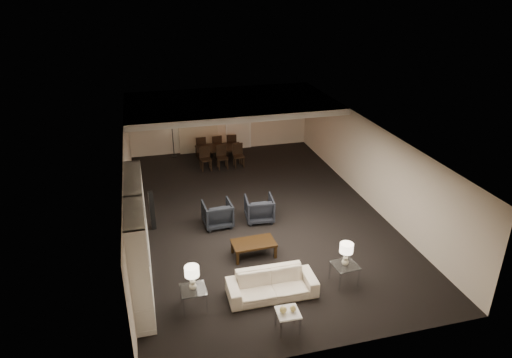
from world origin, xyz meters
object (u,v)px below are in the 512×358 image
Objects in this scene: coffee_table at (254,249)px; table_lamp_right at (346,254)px; pendant_light at (239,116)px; chair_nr at (239,156)px; chair_nl at (206,159)px; vase_blue at (140,274)px; marble_table at (288,321)px; armchair_left at (217,214)px; floor_lamp at (173,137)px; dining_table at (219,155)px; chair_fr at (231,144)px; vase_amber at (137,237)px; chair_fl at (200,147)px; sofa at (272,284)px; chair_nm at (222,157)px; side_table_right at (344,274)px; chair_fm at (216,145)px; table_lamp_left at (192,278)px; television at (139,223)px; armchair_right at (259,209)px; side_table_left at (194,299)px; floor_speaker at (152,211)px.

table_lamp_right reaches higher than coffee_table.
chair_nr is (-0.02, 0.08, -1.50)m from pendant_light.
vase_blue is at bearing -111.69° from chair_nl.
table_lamp_right reaches higher than marble_table.
floor_lamp is at bearing -85.86° from armchair_left.
chair_fr is (0.60, 0.65, 0.14)m from dining_table.
marble_table is at bearing -86.10° from dining_table.
chair_fl is at bearing 73.67° from vase_amber.
sofa is 2.84m from vase_blue.
marble_table is (0.60, -4.40, -0.14)m from armchair_left.
chair_nl and chair_nm have the same top height.
chair_fm is at bearing 99.28° from side_table_right.
vase_amber is at bearing 90.00° from vase_blue.
sofa is at bearing 0.00° from table_lamp_left.
television is at bearing -118.16° from chair_nl.
marble_table is 3.02m from vase_blue.
armchair_right is at bearing 46.10° from vase_blue.
vase_amber reaches higher than table_lamp_left.
vase_blue is 0.22× the size of chair_fr.
table_lamp_left is at bearing -98.34° from dining_table.
sofa is 2.28× the size of chair_fl.
side_table_left is 3.63m from floor_speaker.
television is (-2.67, 0.47, 0.86)m from coffee_table.
table_lamp_right is 7.57m from chair_nl.
floor_lamp is at bearing 142.34° from pendant_light.
floor_lamp is (-1.59, 1.62, 0.35)m from chair_nm.
sofa is 7.94m from dining_table.
table_lamp_left is 1.08m from vase_blue.
chair_nm is at bearing 87.01° from coffee_table.
chair_nr is (2.60, 7.29, -0.35)m from table_lamp_left.
floor_speaker reaches higher than side_table_right.
table_lamp_left is 7.74m from chair_nr.
dining_table is 1.05× the size of floor_lamp.
television is at bearing 154.68° from table_lamp_right.
pendant_light is at bearing 96.24° from table_lamp_right.
side_table_right is at bearing -79.60° from chair_nm.
chair_nm and chair_nr have the same top height.
floor_lamp is (-1.59, 0.32, 0.35)m from chair_fm.
sofa is 4.27m from floor_speaker.
chair_nm is at bearing 87.97° from marble_table.
chair_fl is at bearing 132.30° from chair_nr.
chair_fm is at bearing 61.43° from chair_nl.
table_lamp_left reaches higher than chair_fm.
armchair_left is 0.49× the size of dining_table.
vase_amber is (-3.61, -6.80, -0.27)m from pendant_light.
table_lamp_left is 8.71m from chair_fl.
table_lamp_left is 0.65× the size of chair_fm.
chair_fm is at bearing 76.91° from side_table_left.
vase_amber reaches higher than floor_lamp.
chair_nr is (0.90, 8.39, 0.20)m from marble_table.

